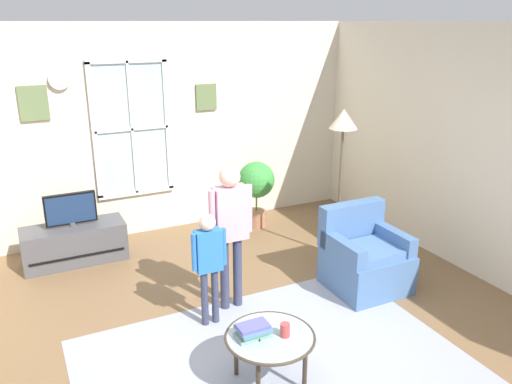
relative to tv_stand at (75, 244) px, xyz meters
name	(u,v)px	position (x,y,z in m)	size (l,w,h in m)	color
ground_plane	(274,357)	(1.26, -2.63, -0.24)	(6.01, 6.94, 0.02)	brown
back_wall	(158,130)	(1.25, 0.60, 1.13)	(5.41, 0.17, 2.71)	beige
area_rug	(278,369)	(1.21, -2.80, -0.22)	(3.11, 2.37, 0.01)	#999EAD
tv_stand	(75,244)	(0.00, 0.00, 0.00)	(1.16, 0.46, 0.45)	#4C4C51
television	(71,209)	(0.00, 0.00, 0.44)	(0.57, 0.08, 0.40)	#4C4C4C
armchair	(364,259)	(2.69, -1.97, 0.10)	(0.76, 0.74, 0.87)	#476B9E
coffee_table	(270,339)	(1.08, -2.90, 0.17)	(0.71, 0.71, 0.43)	#99B2B7
book_stack	(253,331)	(0.96, -2.85, 0.25)	(0.27, 0.20, 0.10)	#7F99A5
cup	(285,330)	(1.18, -2.96, 0.25)	(0.08, 0.08, 0.11)	#BF3F3F
remote_near_books	(252,325)	(1.01, -2.73, 0.21)	(0.04, 0.14, 0.02)	black
remote_near_cup	(257,335)	(0.98, -2.86, 0.21)	(0.04, 0.14, 0.02)	black
person_blue_shirt	(209,257)	(0.96, -1.92, 0.46)	(0.33, 0.15, 1.10)	#333851
person_pink_shirt	(230,222)	(1.26, -1.73, 0.68)	(0.44, 0.20, 1.45)	#333851
potted_plant_by_window	(256,185)	(2.41, 0.06, 0.38)	(0.50, 0.50, 0.92)	#9E6B4C
floor_lamp	(343,135)	(2.87, -1.21, 1.27)	(0.32, 0.32, 1.79)	black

